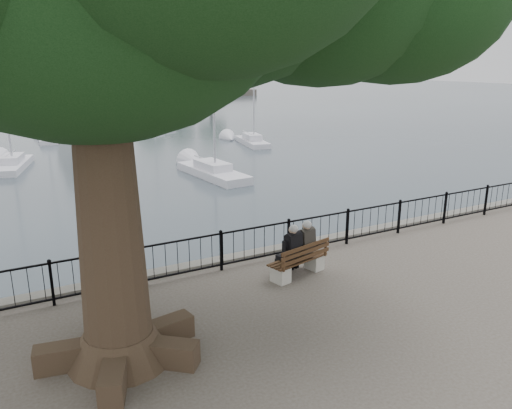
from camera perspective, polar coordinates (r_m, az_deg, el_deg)
harbor at (r=13.84m, az=-1.00°, el=-7.88°), size 260.00×260.00×1.20m
railing at (r=13.03m, az=0.00°, el=-4.40°), size 22.06×0.06×1.00m
bench at (r=12.41m, az=4.95°, el=-6.80°), size 1.73×0.86×0.88m
person_left at (r=12.17m, az=3.81°, el=-5.54°), size 0.50×0.75×1.39m
person_right at (r=12.49m, az=5.32°, el=-5.01°), size 0.50×0.75×1.39m
lion_monument at (r=58.84m, az=-21.17°, el=11.02°), size 5.60×5.60×8.35m
sailboat_b at (r=32.87m, az=-26.06°, el=4.26°), size 2.72×5.34×11.09m
sailboat_c at (r=27.62m, az=-4.96°, el=3.82°), size 2.12×5.93×10.58m
sailboat_d at (r=38.51m, az=-0.44°, el=7.30°), size 2.29×5.14×8.70m
sailboat_f at (r=43.45m, az=-22.78°, el=7.09°), size 1.58×4.77×9.19m
sailboat_g at (r=49.37m, az=-11.60°, el=8.90°), size 2.96×4.94×8.17m
far_shore at (r=93.16m, az=-9.08°, el=14.51°), size 30.00×8.60×9.18m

